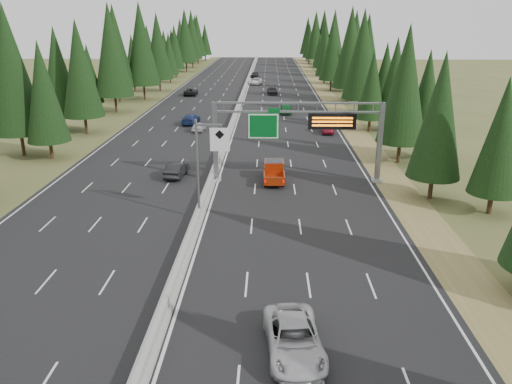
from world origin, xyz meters
TOP-DOWN VIEW (x-y plane):
  - road at (0.00, 80.00)m, footprint 32.00×260.00m
  - shoulder_right at (17.80, 80.00)m, footprint 3.60×260.00m
  - shoulder_left at (-17.80, 80.00)m, footprint 3.60×260.00m
  - median_barrier at (0.00, 80.00)m, footprint 0.70×260.00m
  - sign_gantry at (8.92, 34.88)m, footprint 16.75×0.98m
  - hov_sign_pole at (0.58, 24.97)m, footprint 2.80×0.50m
  - tree_row_right at (22.16, 77.21)m, footprint 11.76×241.63m
  - tree_row_left at (-21.88, 76.73)m, footprint 12.05×243.30m
  - silver_minivan at (6.80, 8.00)m, footprint 3.11×5.82m
  - red_pickup at (6.08, 35.46)m, footprint 2.00×5.61m
  - car_ahead_green at (8.43, 72.91)m, footprint 2.18×4.91m
  - car_ahead_dkred at (13.84, 57.81)m, footprint 1.87×4.78m
  - car_ahead_dkgrey at (6.20, 96.60)m, footprint 2.40×5.25m
  - car_ahead_white at (2.24, 113.90)m, footprint 2.95×5.75m
  - car_ahead_far at (1.50, 129.79)m, footprint 2.27×4.80m
  - car_onc_near at (-3.82, 36.28)m, footprint 2.00×4.62m
  - car_onc_blue at (-6.47, 63.58)m, footprint 2.48×5.42m
  - car_onc_white at (-4.54, 58.29)m, footprint 1.87×3.89m
  - car_onc_far at (-11.11, 94.50)m, footprint 2.67×5.58m

SIDE VIEW (x-z plane):
  - shoulder_right at x=17.80m, z-range 0.00..0.06m
  - shoulder_left at x=-17.80m, z-range 0.00..0.06m
  - road at x=0.00m, z-range 0.00..0.08m
  - median_barrier at x=0.00m, z-range -0.01..0.84m
  - car_onc_white at x=-4.54m, z-range 0.08..1.36m
  - car_onc_near at x=-3.82m, z-range 0.08..1.56m
  - car_ahead_dkgrey at x=6.20m, z-range 0.08..1.57m
  - car_onc_far at x=-11.11m, z-range 0.08..1.62m
  - car_onc_blue at x=-6.47m, z-range 0.08..1.62m
  - car_ahead_dkred at x=13.84m, z-range 0.08..1.63m
  - car_ahead_white at x=2.24m, z-range 0.08..1.63m
  - silver_minivan at x=6.80m, z-range 0.08..1.64m
  - car_ahead_far at x=1.50m, z-range 0.08..1.67m
  - car_ahead_green at x=8.43m, z-range 0.08..1.72m
  - red_pickup at x=6.08m, z-range 0.18..2.01m
  - hov_sign_pole at x=0.58m, z-range 0.72..8.72m
  - sign_gantry at x=8.92m, z-range 1.37..9.17m
  - tree_row_left at x=-21.88m, z-range 0.02..18.71m
  - tree_row_right at x=22.16m, z-range 0.02..18.98m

